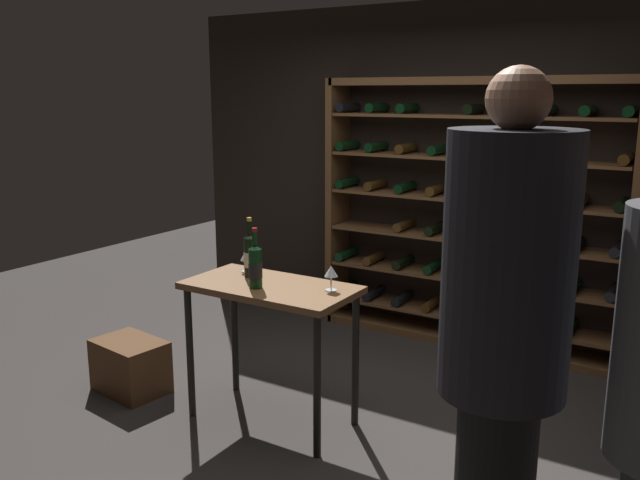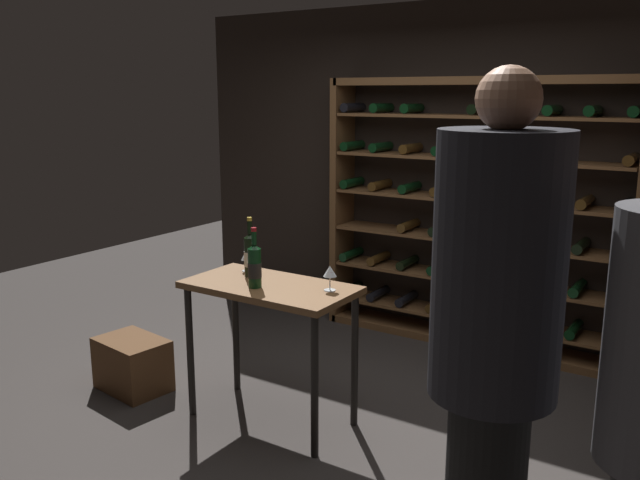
{
  "view_description": "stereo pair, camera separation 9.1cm",
  "coord_description": "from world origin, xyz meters",
  "px_view_note": "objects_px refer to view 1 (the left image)",
  "views": [
    {
      "loc": [
        1.9,
        -3.19,
        1.99
      ],
      "look_at": [
        -0.17,
        0.16,
        1.11
      ],
      "focal_mm": 37.19,
      "sensor_mm": 36.0,
      "label": 1
    },
    {
      "loc": [
        1.98,
        -3.14,
        1.99
      ],
      "look_at": [
        -0.17,
        0.16,
        1.11
      ],
      "focal_mm": 37.19,
      "sensor_mm": 36.0,
      "label": 2
    }
  ],
  "objects_px": {
    "wine_rack": "(469,215)",
    "wine_glass_stemmed_center": "(246,256)",
    "wine_bottle_green_slim": "(255,266)",
    "wine_bottle_gold_foil": "(250,255)",
    "wine_crate": "(131,366)",
    "tasting_table": "(271,304)",
    "wine_glass_stemmed_right": "(331,272)",
    "person_host_in_suit": "(504,327)"
  },
  "relations": [
    {
      "from": "tasting_table",
      "to": "wine_glass_stemmed_center",
      "type": "height_order",
      "value": "wine_glass_stemmed_center"
    },
    {
      "from": "wine_crate",
      "to": "tasting_table",
      "type": "bearing_deg",
      "value": 9.14
    },
    {
      "from": "wine_glass_stemmed_right",
      "to": "wine_rack",
      "type": "bearing_deg",
      "value": 84.43
    },
    {
      "from": "wine_bottle_gold_foil",
      "to": "wine_glass_stemmed_center",
      "type": "relative_size",
      "value": 2.5
    },
    {
      "from": "wine_bottle_green_slim",
      "to": "wine_bottle_gold_foil",
      "type": "height_order",
      "value": "wine_bottle_gold_foil"
    },
    {
      "from": "wine_glass_stemmed_center",
      "to": "wine_bottle_green_slim",
      "type": "bearing_deg",
      "value": -43.89
    },
    {
      "from": "tasting_table",
      "to": "wine_crate",
      "type": "xyz_separation_m",
      "value": [
        -1.06,
        -0.17,
        -0.58
      ]
    },
    {
      "from": "wine_bottle_gold_foil",
      "to": "wine_glass_stemmed_right",
      "type": "bearing_deg",
      "value": 0.59
    },
    {
      "from": "wine_rack",
      "to": "wine_bottle_gold_foil",
      "type": "xyz_separation_m",
      "value": [
        -0.75,
        -1.82,
        -0.04
      ]
    },
    {
      "from": "tasting_table",
      "to": "wine_bottle_gold_foil",
      "type": "bearing_deg",
      "value": 159.69
    },
    {
      "from": "wine_crate",
      "to": "wine_rack",
      "type": "bearing_deg",
      "value": 52.13
    },
    {
      "from": "tasting_table",
      "to": "person_host_in_suit",
      "type": "height_order",
      "value": "person_host_in_suit"
    },
    {
      "from": "wine_crate",
      "to": "wine_glass_stemmed_center",
      "type": "height_order",
      "value": "wine_glass_stemmed_center"
    },
    {
      "from": "tasting_table",
      "to": "wine_glass_stemmed_right",
      "type": "distance_m",
      "value": 0.44
    },
    {
      "from": "tasting_table",
      "to": "wine_bottle_green_slim",
      "type": "distance_m",
      "value": 0.27
    },
    {
      "from": "wine_crate",
      "to": "wine_glass_stemmed_right",
      "type": "bearing_deg",
      "value": 10.02
    },
    {
      "from": "wine_glass_stemmed_right",
      "to": "wine_crate",
      "type": "bearing_deg",
      "value": -169.98
    },
    {
      "from": "person_host_in_suit",
      "to": "tasting_table",
      "type": "bearing_deg",
      "value": 108.72
    },
    {
      "from": "wine_bottle_green_slim",
      "to": "wine_glass_stemmed_center",
      "type": "height_order",
      "value": "wine_bottle_green_slim"
    },
    {
      "from": "wine_crate",
      "to": "wine_glass_stemmed_center",
      "type": "relative_size",
      "value": 3.23
    },
    {
      "from": "tasting_table",
      "to": "wine_bottle_green_slim",
      "type": "bearing_deg",
      "value": -108.17
    },
    {
      "from": "tasting_table",
      "to": "wine_bottle_gold_foil",
      "type": "height_order",
      "value": "wine_bottle_gold_foil"
    },
    {
      "from": "wine_glass_stemmed_center",
      "to": "wine_glass_stemmed_right",
      "type": "height_order",
      "value": "wine_glass_stemmed_center"
    },
    {
      "from": "wine_bottle_green_slim",
      "to": "wine_crate",
      "type": "bearing_deg",
      "value": -176.05
    },
    {
      "from": "wine_rack",
      "to": "wine_bottle_green_slim",
      "type": "relative_size",
      "value": 6.85
    },
    {
      "from": "wine_bottle_gold_foil",
      "to": "wine_glass_stemmed_center",
      "type": "bearing_deg",
      "value": 139.2
    },
    {
      "from": "person_host_in_suit",
      "to": "wine_crate",
      "type": "relative_size",
      "value": 4.33
    },
    {
      "from": "person_host_in_suit",
      "to": "wine_glass_stemmed_right",
      "type": "height_order",
      "value": "person_host_in_suit"
    },
    {
      "from": "wine_rack",
      "to": "wine_glass_stemmed_right",
      "type": "xyz_separation_m",
      "value": [
        -0.18,
        -1.81,
        -0.07
      ]
    },
    {
      "from": "person_host_in_suit",
      "to": "wine_bottle_green_slim",
      "type": "bearing_deg",
      "value": 112.1
    },
    {
      "from": "wine_rack",
      "to": "tasting_table",
      "type": "distance_m",
      "value": 1.99
    },
    {
      "from": "wine_rack",
      "to": "wine_crate",
      "type": "relative_size",
      "value": 5.09
    },
    {
      "from": "wine_rack",
      "to": "wine_glass_stemmed_center",
      "type": "relative_size",
      "value": 16.42
    },
    {
      "from": "wine_rack",
      "to": "tasting_table",
      "type": "height_order",
      "value": "wine_rack"
    },
    {
      "from": "wine_rack",
      "to": "wine_crate",
      "type": "xyz_separation_m",
      "value": [
        -1.61,
        -2.06,
        -0.87
      ]
    },
    {
      "from": "wine_bottle_gold_foil",
      "to": "wine_glass_stemmed_center",
      "type": "height_order",
      "value": "wine_bottle_gold_foil"
    },
    {
      "from": "tasting_table",
      "to": "wine_crate",
      "type": "distance_m",
      "value": 1.22
    },
    {
      "from": "wine_bottle_gold_foil",
      "to": "tasting_table",
      "type": "bearing_deg",
      "value": -20.31
    },
    {
      "from": "wine_crate",
      "to": "wine_bottle_gold_foil",
      "type": "xyz_separation_m",
      "value": [
        0.85,
        0.25,
        0.83
      ]
    },
    {
      "from": "person_host_in_suit",
      "to": "wine_bottle_green_slim",
      "type": "xyz_separation_m",
      "value": [
        -1.64,
        0.65,
        -0.15
      ]
    },
    {
      "from": "wine_rack",
      "to": "wine_glass_stemmed_center",
      "type": "distance_m",
      "value": 1.94
    },
    {
      "from": "wine_bottle_gold_foil",
      "to": "wine_rack",
      "type": "bearing_deg",
      "value": 67.48
    }
  ]
}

